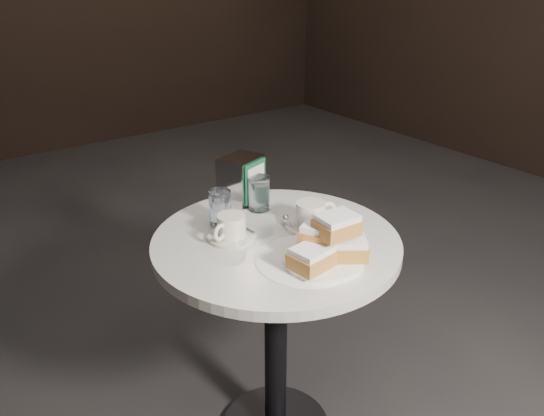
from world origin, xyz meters
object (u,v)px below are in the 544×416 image
at_px(cafe_table, 276,297).
at_px(coffee_cup_right, 311,216).
at_px(coffee_cup_left, 231,229).
at_px(water_glass_left, 220,208).
at_px(napkin_dispenser, 242,179).
at_px(beignet_plate, 327,246).
at_px(water_glass_right, 259,194).

height_order(cafe_table, coffee_cup_right, coffee_cup_right).
relative_size(coffee_cup_left, water_glass_left, 1.67).
distance_m(cafe_table, water_glass_left, 0.31).
bearing_deg(coffee_cup_left, water_glass_left, 56.39).
relative_size(coffee_cup_right, napkin_dispenser, 1.16).
distance_m(beignet_plate, napkin_dispenser, 0.46).
relative_size(coffee_cup_right, water_glass_left, 1.71).
relative_size(cafe_table, water_glass_left, 7.06).
relative_size(beignet_plate, water_glass_right, 2.24).
bearing_deg(beignet_plate, cafe_table, 96.85).
relative_size(water_glass_right, napkin_dispenser, 0.69).
distance_m(water_glass_left, water_glass_right, 0.15).
relative_size(coffee_cup_left, water_glass_right, 1.63).
bearing_deg(napkin_dispenser, water_glass_left, -164.16).
height_order(cafe_table, water_glass_left, water_glass_left).
bearing_deg(cafe_table, coffee_cup_left, 145.50).
distance_m(beignet_plate, coffee_cup_left, 0.29).
distance_m(coffee_cup_right, water_glass_right, 0.20).
xyz_separation_m(coffee_cup_left, water_glass_right, (0.17, 0.11, 0.02)).
distance_m(cafe_table, beignet_plate, 0.31).
distance_m(water_glass_left, napkin_dispenser, 0.18).
distance_m(beignet_plate, water_glass_left, 0.37).
xyz_separation_m(coffee_cup_right, napkin_dispenser, (-0.06, 0.27, 0.04)).
bearing_deg(water_glass_right, cafe_table, -110.83).
relative_size(coffee_cup_right, water_glass_right, 1.66).
bearing_deg(coffee_cup_right, napkin_dispenser, 117.25).
bearing_deg(coffee_cup_left, beignet_plate, -83.97).
distance_m(coffee_cup_right, water_glass_left, 0.27).
bearing_deg(cafe_table, napkin_dispenser, 76.89).
relative_size(coffee_cup_left, coffee_cup_right, 0.98).
xyz_separation_m(beignet_plate, water_glass_left, (-0.10, 0.35, 0.00)).
bearing_deg(water_glass_left, coffee_cup_right, -39.82).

